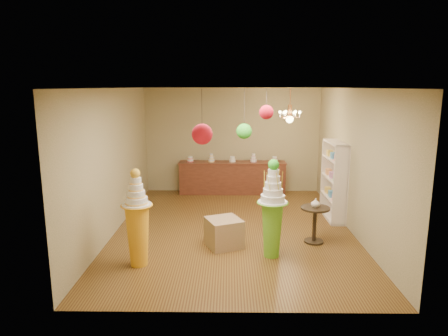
{
  "coord_description": "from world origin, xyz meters",
  "views": [
    {
      "loc": [
        -0.09,
        -8.2,
        3.03
      ],
      "look_at": [
        -0.2,
        0.0,
        1.35
      ],
      "focal_mm": 32.0,
      "sensor_mm": 36.0,
      "label": 1
    }
  ],
  "objects_px": {
    "pedestal_orange": "(138,227)",
    "sideboard": "(232,177)",
    "pedestal_green": "(272,217)",
    "round_table": "(315,220)"
  },
  "relations": [
    {
      "from": "sideboard",
      "to": "pedestal_green",
      "type": "bearing_deg",
      "value": -81.1
    },
    {
      "from": "sideboard",
      "to": "round_table",
      "type": "bearing_deg",
      "value": -66.66
    },
    {
      "from": "pedestal_green",
      "to": "pedestal_orange",
      "type": "xyz_separation_m",
      "value": [
        -2.33,
        -0.39,
        -0.06
      ]
    },
    {
      "from": "pedestal_green",
      "to": "sideboard",
      "type": "height_order",
      "value": "pedestal_green"
    },
    {
      "from": "pedestal_green",
      "to": "sideboard",
      "type": "bearing_deg",
      "value": 98.9
    },
    {
      "from": "pedestal_orange",
      "to": "sideboard",
      "type": "relative_size",
      "value": 0.56
    },
    {
      "from": "pedestal_green",
      "to": "round_table",
      "type": "height_order",
      "value": "pedestal_green"
    },
    {
      "from": "pedestal_orange",
      "to": "round_table",
      "type": "relative_size",
      "value": 2.35
    },
    {
      "from": "pedestal_green",
      "to": "sideboard",
      "type": "distance_m",
      "value": 4.42
    },
    {
      "from": "pedestal_green",
      "to": "round_table",
      "type": "relative_size",
      "value": 2.48
    }
  ]
}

